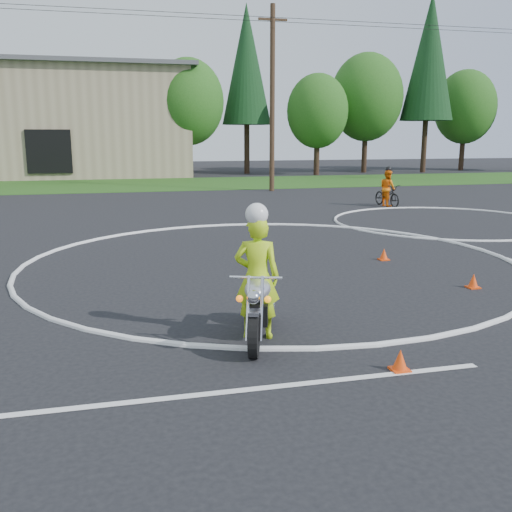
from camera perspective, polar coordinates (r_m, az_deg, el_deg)
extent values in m
plane|color=black|center=(11.46, 5.40, -3.77)|extent=(120.00, 120.00, 0.00)
cube|color=#1E4714|center=(37.71, -8.29, 7.15)|extent=(120.00, 10.00, 0.02)
torus|color=silver|center=(14.24, 1.44, -0.57)|extent=(12.12, 12.12, 0.12)
torus|color=silver|center=(22.01, 18.37, 3.29)|extent=(8.10, 8.10, 0.10)
cube|color=silver|center=(7.14, -7.27, -13.77)|extent=(8.00, 0.12, 0.01)
cylinder|color=black|center=(8.13, -0.18, -7.96)|extent=(0.33, 0.66, 0.65)
cylinder|color=black|center=(9.57, 0.63, -4.88)|extent=(0.33, 0.66, 0.65)
cube|color=black|center=(8.86, 0.28, -5.52)|extent=(0.48, 0.66, 0.32)
ellipsoid|color=silver|center=(8.54, 0.17, -3.32)|extent=(0.59, 0.78, 0.30)
cube|color=black|center=(9.07, 0.45, -2.69)|extent=(0.48, 0.71, 0.11)
cylinder|color=silver|center=(8.10, -0.82, -5.21)|extent=(0.17, 0.38, 0.87)
cylinder|color=silver|center=(8.08, 0.56, -5.25)|extent=(0.17, 0.38, 0.87)
cube|color=silver|center=(8.00, -0.20, -5.68)|extent=(0.22, 0.27, 0.05)
cylinder|color=white|center=(8.16, -0.02, -2.16)|extent=(0.73, 0.28, 0.04)
sphere|color=silver|center=(7.84, -0.26, -4.14)|extent=(0.19, 0.19, 0.19)
sphere|color=orange|center=(7.89, -1.66, -4.29)|extent=(0.10, 0.10, 0.10)
sphere|color=orange|center=(7.86, 1.18, -4.36)|extent=(0.10, 0.10, 0.10)
cylinder|color=white|center=(9.30, 1.57, -5.38)|extent=(0.36, 0.85, 0.09)
imported|color=#B0DC17|center=(8.76, 0.10, -2.16)|extent=(0.81, 0.66, 1.92)
sphere|color=silver|center=(8.52, 0.07, 4.19)|extent=(0.35, 0.35, 0.35)
imported|color=black|center=(26.17, 12.99, 5.93)|extent=(0.85, 1.90, 0.96)
imported|color=orange|center=(26.14, 13.03, 6.63)|extent=(0.70, 0.85, 1.61)
sphere|color=black|center=(26.08, 13.11, 8.43)|extent=(0.28, 0.28, 0.28)
cone|color=#F5430C|center=(7.99, 14.21, -10.06)|extent=(0.22, 0.22, 0.30)
cube|color=#F5430C|center=(8.04, 14.16, -10.95)|extent=(0.24, 0.24, 0.03)
cone|color=#F5430C|center=(14.79, 12.67, 0.18)|extent=(0.22, 0.22, 0.30)
cube|color=#F5430C|center=(14.82, 12.64, -0.33)|extent=(0.24, 0.24, 0.03)
cone|color=#F5430C|center=(12.62, 20.91, -2.34)|extent=(0.22, 0.22, 0.30)
cube|color=#F5430C|center=(12.66, 20.87, -2.93)|extent=(0.24, 0.24, 0.03)
cube|color=black|center=(42.54, -20.00, 9.78)|extent=(3.00, 0.16, 3.00)
cylinder|color=#382619|center=(44.79, -6.68, 10.00)|extent=(0.44, 0.44, 3.24)
ellipsoid|color=#1E5116|center=(44.83, -6.80, 15.06)|extent=(5.40, 5.40, 6.48)
cylinder|color=#382619|center=(47.63, -0.92, 10.62)|extent=(0.44, 0.44, 3.96)
cone|color=black|center=(47.94, -0.95, 18.60)|extent=(3.96, 3.96, 9.35)
cylinder|color=#382619|center=(46.18, 6.08, 9.85)|extent=(0.44, 0.44, 2.88)
ellipsoid|color=#1E5116|center=(46.18, 6.18, 14.21)|extent=(4.80, 4.80, 5.76)
cylinder|color=#382619|center=(49.91, 10.79, 10.27)|extent=(0.44, 0.44, 3.60)
ellipsoid|color=#1E5116|center=(49.98, 11.00, 15.32)|extent=(6.00, 6.00, 7.20)
cylinder|color=#382619|center=(51.30, 16.45, 10.44)|extent=(0.44, 0.44, 4.32)
cone|color=black|center=(51.68, 16.95, 18.50)|extent=(4.32, 4.32, 10.20)
cylinder|color=#382619|center=(55.65, 19.90, 9.75)|extent=(0.44, 0.44, 3.24)
ellipsoid|color=#1E5116|center=(55.68, 20.19, 13.81)|extent=(5.40, 5.40, 6.48)
cylinder|color=#382619|center=(45.46, -11.91, 9.63)|extent=(0.44, 0.44, 2.88)
ellipsoid|color=#1E5116|center=(45.47, -12.11, 14.06)|extent=(4.80, 4.80, 5.76)
cylinder|color=#473321|center=(32.63, 1.64, 15.31)|extent=(0.28, 0.28, 10.00)
cube|color=#473321|center=(33.15, 1.68, 22.57)|extent=(1.60, 0.12, 0.12)
cylinder|color=black|center=(31.48, -17.38, 22.64)|extent=(20.00, 0.02, 0.02)
cylinder|color=black|center=(32.56, -17.26, 22.27)|extent=(20.00, 0.02, 0.02)
cylinder|color=black|center=(36.58, 18.33, 21.00)|extent=(20.00, 0.02, 0.02)
cylinder|color=black|center=(37.51, 17.39, 20.82)|extent=(20.00, 0.02, 0.02)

